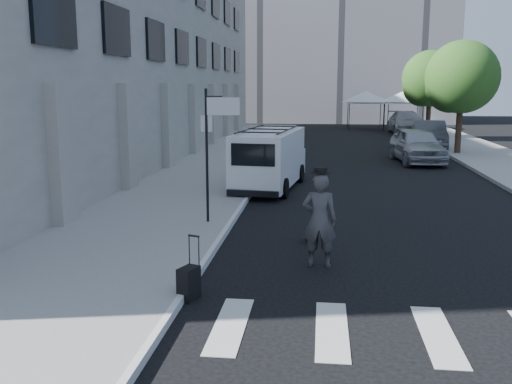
% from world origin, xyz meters
% --- Properties ---
extents(ground, '(120.00, 120.00, 0.00)m').
position_xyz_m(ground, '(0.00, 0.00, 0.00)').
color(ground, black).
rests_on(ground, ground).
extents(sidewalk_left, '(4.50, 48.00, 0.15)m').
position_xyz_m(sidewalk_left, '(-4.25, 16.00, 0.07)').
color(sidewalk_left, gray).
rests_on(sidewalk_left, ground).
extents(sidewalk_right, '(4.00, 56.00, 0.15)m').
position_xyz_m(sidewalk_right, '(9.00, 20.00, 0.07)').
color(sidewalk_right, gray).
rests_on(sidewalk_right, ground).
extents(building_left, '(10.00, 44.00, 12.00)m').
position_xyz_m(building_left, '(-11.50, 18.00, 6.00)').
color(building_left, gray).
rests_on(building_left, ground).
extents(sign_pole, '(1.03, 0.07, 3.50)m').
position_xyz_m(sign_pole, '(-2.36, 3.20, 2.65)').
color(sign_pole, black).
rests_on(sign_pole, sidewalk_left).
extents(tree_near, '(3.80, 3.83, 6.03)m').
position_xyz_m(tree_near, '(7.50, 20.15, 3.97)').
color(tree_near, black).
rests_on(tree_near, ground).
extents(tree_far, '(3.80, 3.83, 6.03)m').
position_xyz_m(tree_far, '(7.50, 29.15, 3.97)').
color(tree_far, black).
rests_on(tree_far, ground).
extents(tent_left, '(4.00, 4.00, 3.20)m').
position_xyz_m(tent_left, '(4.00, 38.00, 2.71)').
color(tent_left, black).
rests_on(tent_left, ground).
extents(tent_right, '(4.00, 4.00, 3.20)m').
position_xyz_m(tent_right, '(7.20, 38.50, 2.71)').
color(tent_right, black).
rests_on(tent_right, ground).
extents(businessman, '(0.75, 0.52, 1.98)m').
position_xyz_m(businessman, '(0.37, 0.16, 0.99)').
color(businessman, '#403F42').
rests_on(businessman, ground).
extents(briefcase, '(0.26, 0.45, 0.34)m').
position_xyz_m(briefcase, '(0.16, 2.00, 0.17)').
color(briefcase, black).
rests_on(briefcase, ground).
extents(suitcase, '(0.39, 0.47, 1.14)m').
position_xyz_m(suitcase, '(-1.90, -2.00, 0.30)').
color(suitcase, black).
rests_on(suitcase, ground).
extents(cargo_van, '(2.44, 5.68, 2.09)m').
position_xyz_m(cargo_van, '(-1.48, 9.20, 1.09)').
color(cargo_van, white).
rests_on(cargo_van, ground).
extents(parked_car_a, '(2.41, 5.11, 1.69)m').
position_xyz_m(parked_car_a, '(5.00, 16.92, 0.85)').
color(parked_car_a, '#A5A7AD').
rests_on(parked_car_a, ground).
extents(parked_car_b, '(2.22, 5.17, 1.66)m').
position_xyz_m(parked_car_b, '(6.63, 22.97, 0.83)').
color(parked_car_b, '#55565C').
rests_on(parked_car_b, ground).
extents(parked_car_c, '(2.54, 5.91, 1.70)m').
position_xyz_m(parked_car_c, '(6.80, 33.49, 0.85)').
color(parked_car_c, '#96989D').
rests_on(parked_car_c, ground).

